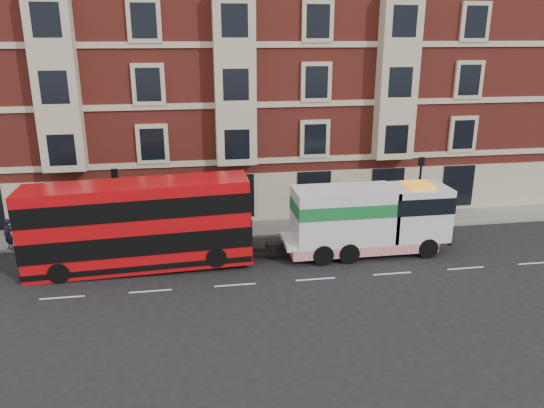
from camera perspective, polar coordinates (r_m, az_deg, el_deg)
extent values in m
plane|color=black|center=(26.00, -4.01, -8.69)|extent=(120.00, 120.00, 0.00)
cube|color=slate|center=(32.84, -5.25, -2.78)|extent=(90.00, 3.00, 0.15)
cube|color=maroon|center=(38.36, -5.73, 13.87)|extent=(45.00, 12.00, 18.00)
cylinder|color=black|center=(31.14, -16.26, -0.56)|extent=(0.14, 0.14, 4.00)
cube|color=black|center=(30.56, -16.59, 3.18)|extent=(0.35, 0.15, 0.50)
cylinder|color=black|center=(33.88, 15.50, 0.98)|extent=(0.14, 0.14, 4.00)
cube|color=black|center=(33.36, 15.79, 4.44)|extent=(0.35, 0.15, 0.50)
cube|color=#BE0A0E|center=(27.70, -14.17, -2.20)|extent=(11.25, 2.51, 4.42)
cube|color=black|center=(27.93, -14.07, -3.46)|extent=(11.29, 2.57, 1.05)
cube|color=black|center=(27.34, -14.35, 0.08)|extent=(11.29, 2.57, 1.00)
cylinder|color=black|center=(27.96, -21.92, -6.87)|extent=(1.04, 0.32, 1.04)
cylinder|color=black|center=(30.00, -21.04, -5.09)|extent=(1.04, 0.32, 1.04)
cylinder|color=black|center=(27.11, -6.02, -5.68)|extent=(1.04, 0.32, 1.04)
cylinder|color=black|center=(29.21, -6.29, -3.92)|extent=(1.04, 0.32, 1.04)
cube|color=silver|center=(29.60, 9.87, -3.51)|extent=(9.04, 2.31, 0.30)
cube|color=silver|center=(30.22, 15.24, -0.81)|extent=(3.21, 2.51, 2.91)
cube|color=silver|center=(28.78, 7.74, -1.15)|extent=(5.43, 2.51, 2.91)
cube|color=#186F2F|center=(28.62, 7.78, -0.20)|extent=(5.48, 2.55, 0.70)
cube|color=red|center=(29.67, 9.47, -4.17)|extent=(8.04, 2.57, 0.55)
cylinder|color=black|center=(29.96, 16.38, -4.55)|extent=(1.11, 0.35, 1.11)
cylinder|color=black|center=(31.87, 14.66, -3.04)|extent=(1.11, 0.35, 1.11)
cylinder|color=black|center=(28.39, 8.25, -5.25)|extent=(1.11, 0.40, 1.11)
cylinder|color=black|center=(30.40, 6.99, -3.60)|extent=(1.11, 0.40, 1.11)
cylinder|color=black|center=(28.02, 5.49, -5.46)|extent=(1.11, 0.40, 1.11)
cylinder|color=black|center=(30.05, 4.41, -3.78)|extent=(1.11, 0.40, 1.11)
imported|color=black|center=(32.75, -26.50, -2.95)|extent=(0.76, 0.73, 1.75)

